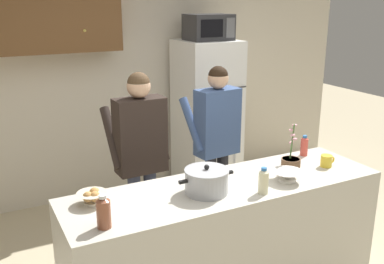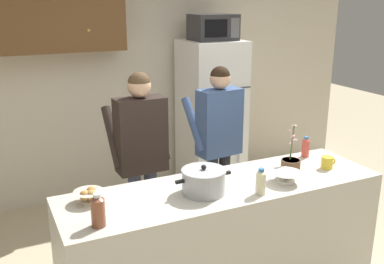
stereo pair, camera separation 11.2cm
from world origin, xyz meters
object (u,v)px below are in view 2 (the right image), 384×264
Objects in this scene: microwave at (213,27)px; bottle_near_edge at (261,182)px; bottle_far_corner at (98,210)px; potted_orchid at (291,163)px; bottle_mid_counter at (306,147)px; person_by_sink at (219,131)px; coffee_mug at (327,162)px; empty_bowl at (286,177)px; cooking_pot at (204,181)px; person_near_pot at (141,145)px; refrigerator at (211,117)px; bread_bowl at (89,195)px.

microwave reaches higher than bottle_near_edge.
potted_orchid is (1.57, 0.24, -0.04)m from bottle_far_corner.
microwave is 2.70× the size of bottle_mid_counter.
bottle_far_corner is at bearing -132.05° from microwave.
person_by_sink is 7.83× the size of bottle_far_corner.
bottle_near_edge is at bearing -166.45° from coffee_mug.
empty_bowl is 1.12× the size of bottle_far_corner.
empty_bowl is 0.26m from potted_orchid.
bottle_mid_counter is at bearing 14.21° from cooking_pot.
person_near_pot is 7.10× the size of empty_bowl.
empty_bowl is at bearing -102.44° from microwave.
refrigerator is at bearing 90.07° from microwave.
refrigerator is at bearing 82.00° from potted_orchid.
person_near_pot is 1.52m from coffee_mug.
person_near_pot is 1.39m from bottle_mid_counter.
microwave is 2.64m from bread_bowl.
potted_orchid reaches higher than bottle_near_edge.
person_by_sink is 8.62× the size of bottle_near_edge.
person_by_sink is at bearing 75.08° from bottle_near_edge.
cooking_pot reaches higher than empty_bowl.
microwave reaches higher than cooking_pot.
bottle_near_edge is (-0.72, -2.06, -0.89)m from microwave.
person_by_sink is 1.08m from empty_bowl.
empty_bowl is (-0.47, -0.09, -0.00)m from coffee_mug.
bottle_mid_counter is (1.11, 0.28, 0.00)m from cooking_pot.
bottle_far_corner is (-1.86, -0.14, 0.05)m from coffee_mug.
empty_bowl is at bearing -9.08° from cooking_pot.
refrigerator is 1.08× the size of person_by_sink.
bread_bowl is at bearing 161.18° from bottle_near_edge.
microwave is at bearing 43.07° from bread_bowl.
bottle_mid_counter reaches higher than coffee_mug.
coffee_mug is 0.69× the size of bottle_near_edge.
microwave is 0.29× the size of person_near_pot.
person_by_sink is (0.80, 0.11, -0.02)m from person_near_pot.
microwave is 1.80m from person_near_pot.
cooking_pot is 0.78m from bottle_far_corner.
bottle_near_edge is at bearing -162.72° from empty_bowl.
person_by_sink reaches higher than coffee_mug.
refrigerator is at bearing 91.73° from bottle_mid_counter.
person_near_pot is at bearing 48.82° from bread_bowl.
person_near_pot is 1.01× the size of person_by_sink.
refrigerator reaches higher than person_by_sink.
bread_bowl is at bearing -131.18° from person_near_pot.
refrigerator reaches higher than potted_orchid.
refrigerator is at bearing 71.02° from bottle_near_edge.
person_near_pot reaches higher than bread_bowl.
refrigerator is 4.21× the size of cooking_pot.
person_by_sink is at bearing 88.45° from empty_bowl.
refrigerator is 1.83m from potted_orchid.
microwave is at bearing 60.55° from cooking_pot.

